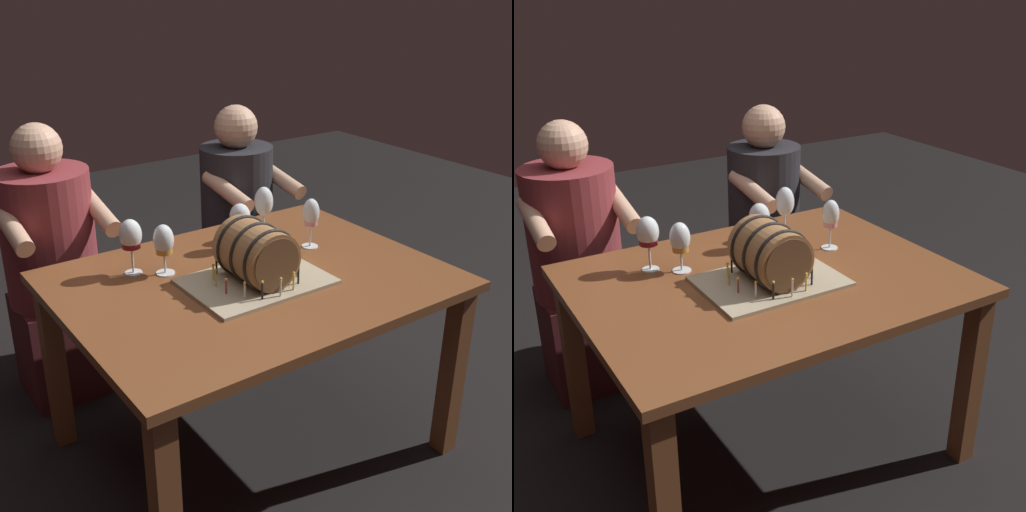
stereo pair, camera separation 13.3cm
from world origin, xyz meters
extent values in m
plane|color=black|center=(0.00, 0.00, 0.00)|extent=(8.00, 8.00, 0.00)
cube|color=brown|center=(0.00, 0.00, 0.71)|extent=(1.31, 1.01, 0.03)
cube|color=brown|center=(-0.59, -0.44, 0.34)|extent=(0.07, 0.07, 0.69)
cube|color=brown|center=(0.59, -0.44, 0.34)|extent=(0.07, 0.07, 0.69)
cube|color=brown|center=(-0.59, 0.44, 0.34)|extent=(0.07, 0.07, 0.69)
cube|color=brown|center=(0.59, 0.44, 0.34)|extent=(0.07, 0.07, 0.69)
cube|color=tan|center=(-0.01, -0.05, 0.73)|extent=(0.48, 0.34, 0.01)
cylinder|color=olive|center=(-0.01, -0.05, 0.84)|extent=(0.20, 0.24, 0.20)
cylinder|color=brown|center=(-0.01, -0.17, 0.84)|extent=(0.18, 0.00, 0.18)
cylinder|color=brown|center=(-0.01, 0.07, 0.84)|extent=(0.18, 0.00, 0.18)
torus|color=black|center=(-0.01, -0.13, 0.84)|extent=(0.22, 0.01, 0.22)
torus|color=black|center=(-0.01, -0.05, 0.84)|extent=(0.22, 0.01, 0.22)
torus|color=black|center=(-0.01, 0.03, 0.84)|extent=(0.22, 0.01, 0.22)
cylinder|color=#EAD666|center=(0.13, -0.06, 0.76)|extent=(0.01, 0.01, 0.05)
sphere|color=#F9C64C|center=(0.13, -0.06, 0.79)|extent=(0.01, 0.01, 0.01)
cylinder|color=silver|center=(0.12, 0.02, 0.76)|extent=(0.01, 0.01, 0.05)
sphere|color=#F9C64C|center=(0.12, 0.02, 0.79)|extent=(0.01, 0.01, 0.01)
cylinder|color=#D64C47|center=(0.07, 0.07, 0.76)|extent=(0.01, 0.01, 0.04)
sphere|color=#F9C64C|center=(0.07, 0.07, 0.78)|extent=(0.01, 0.01, 0.01)
cylinder|color=#D64C47|center=(0.03, 0.09, 0.76)|extent=(0.01, 0.01, 0.05)
sphere|color=#F9C64C|center=(0.03, 0.09, 0.80)|extent=(0.01, 0.01, 0.01)
cylinder|color=black|center=(-0.04, 0.10, 0.76)|extent=(0.01, 0.01, 0.05)
sphere|color=#F9C64C|center=(-0.04, 0.10, 0.80)|extent=(0.01, 0.01, 0.01)
cylinder|color=black|center=(-0.10, 0.07, 0.76)|extent=(0.01, 0.01, 0.05)
sphere|color=#F9C64C|center=(-0.10, 0.07, 0.79)|extent=(0.01, 0.01, 0.01)
cylinder|color=#EAD666|center=(-0.13, 0.04, 0.76)|extent=(0.01, 0.01, 0.05)
sphere|color=#F9C64C|center=(-0.13, 0.04, 0.79)|extent=(0.01, 0.01, 0.01)
cylinder|color=#EAD666|center=(-0.16, -0.01, 0.76)|extent=(0.01, 0.01, 0.06)
sphere|color=#F9C64C|center=(-0.16, -0.01, 0.80)|extent=(0.01, 0.01, 0.01)
cylinder|color=#D64C47|center=(-0.16, -0.08, 0.76)|extent=(0.01, 0.01, 0.05)
sphere|color=#F9C64C|center=(-0.16, -0.08, 0.79)|extent=(0.01, 0.01, 0.01)
cylinder|color=silver|center=(-0.13, -0.14, 0.76)|extent=(0.01, 0.01, 0.05)
sphere|color=#F9C64C|center=(-0.13, -0.14, 0.79)|extent=(0.01, 0.01, 0.01)
cylinder|color=black|center=(-0.08, -0.18, 0.76)|extent=(0.01, 0.01, 0.05)
sphere|color=#F9C64C|center=(-0.08, -0.18, 0.80)|extent=(0.01, 0.01, 0.01)
cylinder|color=silver|center=(-0.02, -0.19, 0.76)|extent=(0.01, 0.01, 0.06)
sphere|color=#F9C64C|center=(-0.02, -0.19, 0.80)|extent=(0.01, 0.01, 0.01)
cylinder|color=#EAD666|center=(0.04, -0.18, 0.76)|extent=(0.01, 0.01, 0.05)
sphere|color=#F9C64C|center=(0.04, -0.18, 0.80)|extent=(0.01, 0.01, 0.01)
cylinder|color=black|center=(0.09, -0.15, 0.76)|extent=(0.01, 0.01, 0.06)
sphere|color=#F9C64C|center=(0.09, -0.15, 0.80)|extent=(0.01, 0.01, 0.01)
cylinder|color=black|center=(0.12, -0.11, 0.76)|extent=(0.01, 0.01, 0.05)
sphere|color=#F9C64C|center=(0.12, -0.11, 0.79)|extent=(0.01, 0.01, 0.01)
cylinder|color=white|center=(0.11, 0.24, 0.73)|extent=(0.07, 0.07, 0.00)
cylinder|color=white|center=(0.11, 0.24, 0.77)|extent=(0.01, 0.01, 0.08)
ellipsoid|color=white|center=(0.11, 0.24, 0.85)|extent=(0.08, 0.08, 0.10)
cylinder|color=beige|center=(0.11, 0.24, 0.82)|extent=(0.07, 0.07, 0.03)
cylinder|color=white|center=(-0.23, 0.20, 0.73)|extent=(0.07, 0.07, 0.00)
cylinder|color=white|center=(-0.23, 0.20, 0.76)|extent=(0.01, 0.01, 0.07)
ellipsoid|color=white|center=(-0.23, 0.20, 0.85)|extent=(0.07, 0.07, 0.11)
cylinder|color=#C6842D|center=(-0.23, 0.20, 0.82)|extent=(0.06, 0.06, 0.04)
cylinder|color=white|center=(-0.33, 0.27, 0.73)|extent=(0.06, 0.06, 0.00)
cylinder|color=white|center=(-0.33, 0.27, 0.77)|extent=(0.01, 0.01, 0.09)
ellipsoid|color=white|center=(-0.33, 0.27, 0.87)|extent=(0.08, 0.08, 0.11)
cylinder|color=maroon|center=(-0.33, 0.27, 0.84)|extent=(0.07, 0.07, 0.04)
cylinder|color=white|center=(0.26, 0.29, 0.73)|extent=(0.07, 0.07, 0.00)
cylinder|color=white|center=(0.26, 0.29, 0.77)|extent=(0.01, 0.01, 0.09)
ellipsoid|color=white|center=(0.26, 0.29, 0.87)|extent=(0.07, 0.07, 0.12)
cylinder|color=white|center=(0.34, 0.10, 0.73)|extent=(0.06, 0.06, 0.00)
cylinder|color=white|center=(0.34, 0.10, 0.77)|extent=(0.01, 0.01, 0.08)
ellipsoid|color=white|center=(0.34, 0.10, 0.87)|extent=(0.07, 0.07, 0.11)
cylinder|color=pink|center=(0.34, 0.10, 0.83)|extent=(0.05, 0.05, 0.04)
cube|color=#4C1B1E|center=(-0.46, 0.79, 0.23)|extent=(0.34, 0.32, 0.45)
cylinder|color=maroon|center=(-0.46, 0.79, 0.72)|extent=(0.37, 0.37, 0.55)
sphere|color=tan|center=(-0.46, 0.79, 1.09)|extent=(0.20, 0.20, 0.20)
cylinder|color=tan|center=(-0.29, 0.65, 0.84)|extent=(0.07, 0.31, 0.14)
cylinder|color=tan|center=(-0.62, 0.65, 0.84)|extent=(0.07, 0.31, 0.14)
cube|color=black|center=(0.46, 0.79, 0.23)|extent=(0.34, 0.32, 0.45)
cylinder|color=#232328|center=(0.46, 0.79, 0.71)|extent=(0.37, 0.37, 0.51)
sphere|color=tan|center=(0.46, 0.79, 1.06)|extent=(0.20, 0.20, 0.20)
cylinder|color=tan|center=(0.62, 0.66, 0.81)|extent=(0.09, 0.31, 0.14)
cylinder|color=tan|center=(0.31, 0.64, 0.81)|extent=(0.09, 0.31, 0.14)
camera|label=1|loc=(-1.17, -1.69, 1.70)|focal=45.64mm
camera|label=2|loc=(-1.06, -1.76, 1.70)|focal=45.64mm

